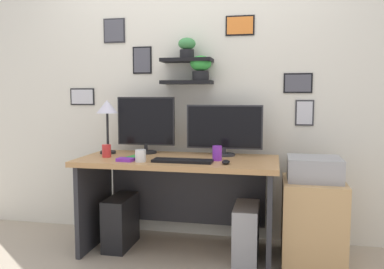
# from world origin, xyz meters

# --- Properties ---
(ground_plane) EXTENTS (8.00, 8.00, 0.00)m
(ground_plane) POSITION_xyz_m (0.00, 0.00, 0.00)
(ground_plane) COLOR tan
(back_wall_assembly) EXTENTS (4.40, 0.24, 2.70)m
(back_wall_assembly) POSITION_xyz_m (0.00, 0.44, 1.35)
(back_wall_assembly) COLOR silver
(back_wall_assembly) RESTS_ON ground
(desk) EXTENTS (1.53, 0.68, 0.75)m
(desk) POSITION_xyz_m (0.00, 0.05, 0.54)
(desk) COLOR tan
(desk) RESTS_ON ground
(monitor_left) EXTENTS (0.49, 0.18, 0.47)m
(monitor_left) POSITION_xyz_m (-0.33, 0.22, 1.00)
(monitor_left) COLOR black
(monitor_left) RESTS_ON desk
(monitor_right) EXTENTS (0.61, 0.18, 0.41)m
(monitor_right) POSITION_xyz_m (0.33, 0.22, 0.96)
(monitor_right) COLOR #2D2D33
(monitor_right) RESTS_ON desk
(keyboard) EXTENTS (0.44, 0.14, 0.02)m
(keyboard) POSITION_xyz_m (0.07, -0.16, 0.76)
(keyboard) COLOR black
(keyboard) RESTS_ON desk
(computer_mouse) EXTENTS (0.06, 0.09, 0.03)m
(computer_mouse) POSITION_xyz_m (0.39, -0.18, 0.77)
(computer_mouse) COLOR black
(computer_mouse) RESTS_ON desk
(desk_lamp) EXTENTS (0.18, 0.18, 0.45)m
(desk_lamp) POSITION_xyz_m (-0.64, 0.12, 1.10)
(desk_lamp) COLOR black
(desk_lamp) RESTS_ON desk
(cell_phone) EXTENTS (0.10, 0.15, 0.01)m
(cell_phone) POSITION_xyz_m (-0.35, -0.02, 0.76)
(cell_phone) COLOR green
(cell_phone) RESTS_ON desk
(coffee_mug) EXTENTS (0.08, 0.08, 0.09)m
(coffee_mug) POSITION_xyz_m (-0.23, -0.21, 0.80)
(coffee_mug) COLOR white
(coffee_mug) RESTS_ON desk
(pen_cup) EXTENTS (0.07, 0.07, 0.10)m
(pen_cup) POSITION_xyz_m (-0.57, -0.06, 0.80)
(pen_cup) COLOR red
(pen_cup) RESTS_ON desk
(scissors_tray) EXTENTS (0.13, 0.09, 0.02)m
(scissors_tray) POSITION_xyz_m (-0.35, -0.21, 0.76)
(scissors_tray) COLOR purple
(scissors_tray) RESTS_ON desk
(water_cup) EXTENTS (0.07, 0.07, 0.11)m
(water_cup) POSITION_xyz_m (0.31, -0.04, 0.81)
(water_cup) COLOR purple
(water_cup) RESTS_ON desk
(drawer_cabinet) EXTENTS (0.44, 0.50, 0.62)m
(drawer_cabinet) POSITION_xyz_m (1.02, 0.02, 0.31)
(drawer_cabinet) COLOR tan
(drawer_cabinet) RESTS_ON ground
(printer) EXTENTS (0.38, 0.34, 0.17)m
(printer) POSITION_xyz_m (1.02, 0.02, 0.70)
(printer) COLOR #9E9EA3
(printer) RESTS_ON drawer_cabinet
(computer_tower_left) EXTENTS (0.18, 0.40, 0.42)m
(computer_tower_left) POSITION_xyz_m (-0.49, 0.01, 0.21)
(computer_tower_left) COLOR black
(computer_tower_left) RESTS_ON ground
(computer_tower_right) EXTENTS (0.18, 0.40, 0.42)m
(computer_tower_right) POSITION_xyz_m (0.54, -0.04, 0.21)
(computer_tower_right) COLOR #99999E
(computer_tower_right) RESTS_ON ground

